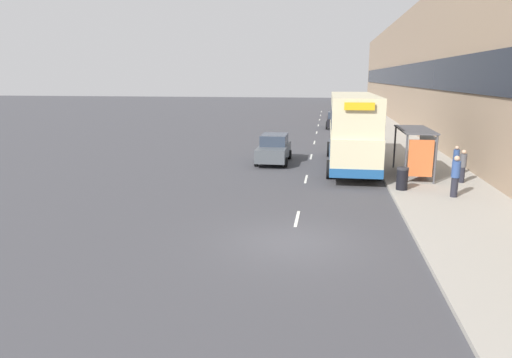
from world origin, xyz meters
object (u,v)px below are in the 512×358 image
pedestrian_1 (456,160)px  pedestrian_2 (455,176)px  car_1 (274,149)px  pedestrian_at_shelter (463,166)px  double_decker_bus_near (352,129)px  car_3 (335,120)px  car_2 (342,111)px  car_0 (354,133)px  litter_bin (402,179)px  bus_shelter (419,144)px

pedestrian_1 → pedestrian_2: (-1.23, -4.69, 0.12)m
car_1 → pedestrian_at_shelter: (9.99, -4.80, 0.11)m
double_decker_bus_near → car_3: (-0.64, 21.65, -1.42)m
pedestrian_at_shelter → double_decker_bus_near: bearing=143.2°
double_decker_bus_near → car_2: 36.55m
car_3 → pedestrian_2: (4.77, -28.57, 0.22)m
car_2 → pedestrian_1: (4.88, -38.75, 0.12)m
car_3 → pedestrian_1: bearing=-75.9°
double_decker_bus_near → car_0: bearing=86.2°
double_decker_bus_near → car_1: (-4.74, 0.88, -1.41)m
double_decker_bus_near → car_1: 5.02m
car_0 → car_2: 25.76m
pedestrian_at_shelter → pedestrian_2: pedestrian_2 is taller
car_3 → pedestrian_1: pedestrian_1 is taller
pedestrian_2 → pedestrian_at_shelter: bearing=69.6°
car_0 → car_1: bearing=-118.9°
car_0 → pedestrian_1: (4.63, -12.99, 0.13)m
pedestrian_at_shelter → litter_bin: pedestrian_at_shelter is taller
bus_shelter → pedestrian_2: 4.30m
pedestrian_2 → double_decker_bus_near: bearing=120.9°
litter_bin → car_0: bearing=94.6°
bus_shelter → pedestrian_1: bus_shelter is taller
pedestrian_at_shelter → bus_shelter: bearing=149.5°
car_1 → car_2: 36.02m
car_0 → car_1: (-5.46, -9.88, 0.04)m
bus_shelter → car_1: bearing=155.6°
car_3 → pedestrian_at_shelter: pedestrian_at_shelter is taller
car_0 → car_1: 11.29m
bus_shelter → car_1: size_ratio=0.92×
bus_shelter → pedestrian_2: (0.84, -4.14, -0.80)m
pedestrian_1 → car_1: bearing=162.9°
car_3 → car_2: bearing=85.7°
car_0 → car_3: (-1.36, 10.89, 0.03)m
double_decker_bus_near → car_1: size_ratio=2.38×
car_1 → pedestrian_at_shelter: pedestrian_at_shelter is taller
pedestrian_at_shelter → car_0: bearing=107.1°
pedestrian_2 → litter_bin: pedestrian_2 is taller
car_2 → pedestrian_1: bearing=-82.8°
litter_bin → pedestrian_1: bearing=48.2°
car_0 → pedestrian_at_shelter: 15.36m
bus_shelter → car_3: 24.77m
pedestrian_1 → car_2: bearing=97.2°
bus_shelter → pedestrian_2: size_ratio=2.29×
pedestrian_at_shelter → pedestrian_2: (-1.11, -2.99, 0.09)m
car_0 → car_2: size_ratio=1.02×
car_2 → pedestrian_2: (3.65, -43.43, 0.24)m
car_2 → litter_bin: bearing=-87.8°
double_decker_bus_near → pedestrian_1: 5.95m
car_0 → pedestrian_2: 18.00m
car_0 → pedestrian_at_shelter: pedestrian_at_shelter is taller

